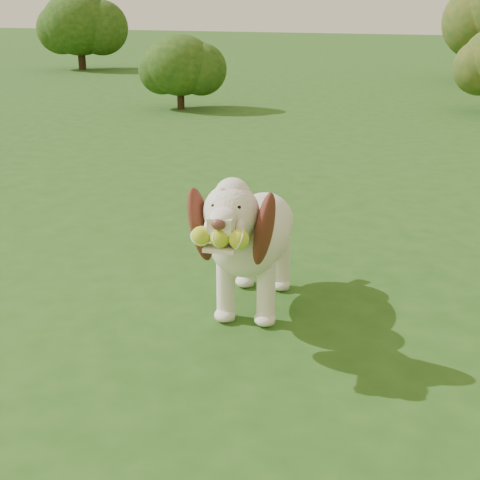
% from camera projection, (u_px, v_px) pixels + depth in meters
% --- Properties ---
extents(ground, '(80.00, 80.00, 0.00)m').
position_uv_depth(ground, '(149.00, 300.00, 3.85)').
color(ground, '#234C15').
rests_on(ground, ground).
extents(dog, '(0.62, 1.31, 0.86)m').
position_uv_depth(dog, '(251.00, 232.00, 3.57)').
color(dog, white).
rests_on(dog, ground).
extents(shrub_a, '(1.15, 1.15, 1.19)m').
position_uv_depth(shrub_a, '(180.00, 65.00, 10.83)').
color(shrub_a, '#382314').
rests_on(shrub_a, ground).
extents(shrub_g, '(1.94, 1.94, 2.01)m').
position_uv_depth(shrub_g, '(79.00, 24.00, 17.61)').
color(shrub_g, '#382314').
rests_on(shrub_g, ground).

